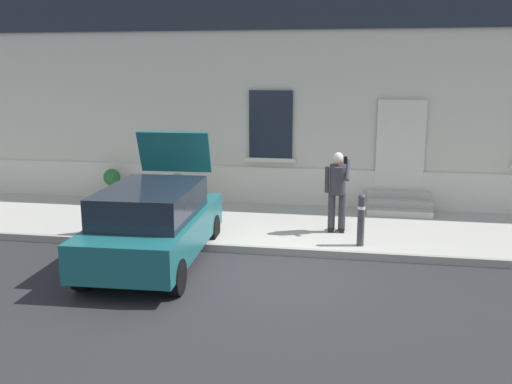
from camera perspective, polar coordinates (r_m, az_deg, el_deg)
ground_plane at (r=10.31m, az=1.38°, el=-7.97°), size 80.00×80.00×0.00m
sidewalk at (r=12.93m, az=3.23°, el=-3.41°), size 24.00×3.60×0.15m
curb_edge at (r=11.16m, az=2.10°, el=-5.96°), size 24.00×0.12×0.15m
building_facade at (r=14.92m, az=4.59°, el=12.85°), size 24.00×1.52×7.50m
entrance_stoop at (r=14.21m, az=14.12°, el=-1.24°), size 1.53×0.96×0.48m
hatchback_car_teal at (r=10.61m, az=-10.23°, el=-3.05°), size 1.92×4.13×2.34m
bollard_near_person at (r=11.29m, az=10.53°, el=-2.58°), size 0.15×0.15×1.04m
person_on_phone at (r=12.00m, az=8.19°, el=0.52°), size 0.51×0.51×1.74m
planter_terracotta at (r=15.36m, az=-14.24°, el=0.78°), size 0.44×0.44×0.86m
planter_charcoal at (r=14.40m, az=-7.86°, el=0.29°), size 0.44×0.44×0.86m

